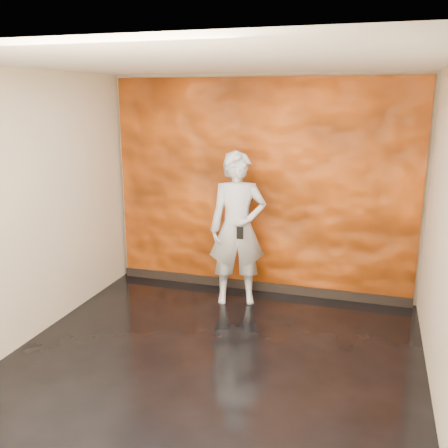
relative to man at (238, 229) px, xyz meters
The scene contains 5 objects.
room 1.57m from the man, 83.40° to the right, with size 4.02×4.02×2.81m.
feature_wall 0.66m from the man, 69.61° to the left, with size 3.90×0.06×2.75m, color #F05C10.
baseboard 1.00m from the man, 67.87° to the left, with size 3.90×0.04×0.12m, color black.
man is the anchor object (origin of this frame).
phone 0.29m from the man, 68.99° to the right, with size 0.08×0.02×0.15m, color black.
Camera 1 is at (1.41, -4.19, 2.51)m, focal length 40.00 mm.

